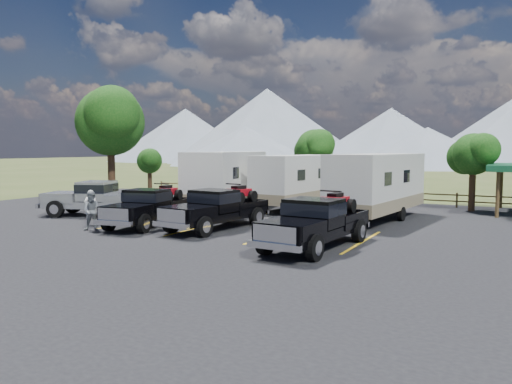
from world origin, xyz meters
The scene contains 18 objects.
ground centered at (0.00, 0.00, 0.00)m, with size 320.00×320.00×0.00m, color #3E4F21.
asphalt_lot centered at (0.00, 3.00, 0.02)m, with size 44.00×34.00×0.04m, color black.
stall_lines centered at (0.00, 4.00, 0.04)m, with size 12.12×5.50×0.01m.
tree_big_nw centered at (-12.55, 9.03, 5.60)m, with size 5.54×5.18×7.84m.
tree_ne_a centered at (8.97, 17.01, 3.48)m, with size 3.11×2.92×4.76m.
tree_north centered at (-2.03, 19.02, 3.83)m, with size 3.46×3.24×5.25m.
tree_nw_small centered at (-16.02, 17.01, 2.78)m, with size 2.59×2.43×3.85m.
rail_fence centered at (2.00, 18.50, 0.61)m, with size 36.12×0.12×1.00m.
mountain_range centered at (-7.63, 105.98, 7.87)m, with size 209.00×71.00×20.00m.
rig_left centered at (-4.52, 3.34, 1.01)m, with size 2.86×6.27×2.02m.
rig_center centered at (-1.03, 4.09, 1.04)m, with size 2.73×6.42×2.08m.
rig_right centered at (4.77, 2.04, 1.06)m, with size 2.64×6.50×2.12m.
trailer_left centered at (-4.62, 10.83, 1.92)m, with size 4.18×10.37×3.59m.
trailer_center centered at (-0.81, 13.20, 1.81)m, with size 3.18×9.75×3.37m.
trailer_right centered at (4.89, 10.52, 1.88)m, with size 3.49×10.16×3.51m.
pickup_silver centered at (-9.31, 4.78, 1.06)m, with size 6.84×4.27×1.96m.
person_a centered at (-7.26, 2.14, 0.92)m, with size 0.64×0.42×1.75m, color silver.
person_b centered at (-5.84, 0.90, 0.95)m, with size 0.89×0.69×1.82m, color slate.
Camera 1 is at (11.62, -15.72, 3.84)m, focal length 35.00 mm.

